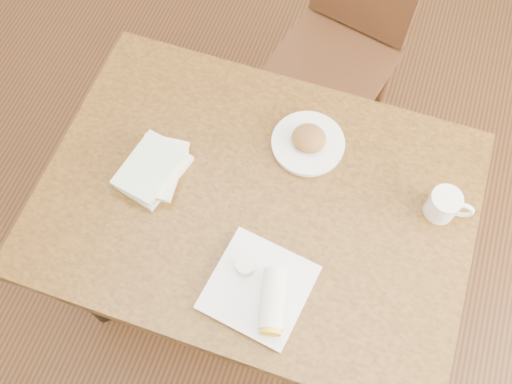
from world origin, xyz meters
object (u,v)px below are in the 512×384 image
(table, at_px, (256,211))
(plate_scone, at_px, (308,142))
(book_stack, at_px, (154,169))
(coffee_mug, at_px, (445,205))
(plate_burrito, at_px, (263,291))
(chair_far, at_px, (345,36))

(table, distance_m, plate_scone, 0.26)
(table, bearing_deg, book_stack, -177.21)
(coffee_mug, relative_size, plate_burrito, 0.45)
(table, bearing_deg, plate_scone, 67.88)
(chair_far, distance_m, plate_burrito, 1.11)
(chair_far, relative_size, plate_scone, 4.39)
(chair_far, height_order, plate_burrito, chair_far)
(table, relative_size, plate_scone, 5.62)
(table, xyz_separation_m, chair_far, (0.07, 0.83, -0.12))
(coffee_mug, relative_size, book_stack, 0.56)
(book_stack, bearing_deg, plate_burrito, -30.34)
(plate_scone, height_order, coffee_mug, coffee_mug)
(plate_burrito, bearing_deg, chair_far, 91.98)
(table, height_order, coffee_mug, coffee_mug)
(plate_scone, height_order, plate_burrito, plate_burrito)
(coffee_mug, xyz_separation_m, plate_burrito, (-0.40, -0.39, -0.02))
(coffee_mug, height_order, book_stack, coffee_mug)
(table, xyz_separation_m, coffee_mug, (0.50, 0.13, 0.13))
(plate_scone, distance_m, coffee_mug, 0.42)
(table, distance_m, coffee_mug, 0.53)
(coffee_mug, bearing_deg, table, -165.23)
(chair_far, relative_size, book_stack, 4.19)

